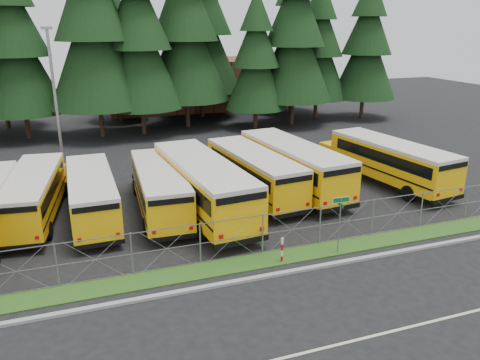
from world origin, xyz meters
name	(u,v)px	position (x,y,z in m)	size (l,w,h in m)	color
ground	(273,241)	(0.00, 0.00, 0.00)	(120.00, 120.00, 0.00)	black
curb	(301,270)	(0.00, -3.10, 0.06)	(50.00, 0.25, 0.12)	gray
grass_verge	(288,256)	(0.00, -1.70, 0.03)	(50.00, 1.40, 0.06)	#1C4614
road_lane_line	(365,338)	(0.00, -8.00, 0.01)	(50.00, 0.12, 0.01)	beige
chainlink_fence	(282,231)	(0.00, -1.00, 1.00)	(44.00, 0.10, 2.00)	gray
brick_building	(194,84)	(6.00, 40.00, 3.00)	(22.00, 10.00, 6.00)	brown
bus_1	(34,196)	(-11.27, 7.05, 1.34)	(2.42, 10.24, 2.69)	#FFAF08
bus_2	(92,196)	(-8.29, 6.09, 1.33)	(2.39, 10.11, 2.65)	#FFAF08
bus_3	(159,189)	(-4.63, 5.77, 1.36)	(2.46, 10.41, 2.73)	#FFAF08
bus_4	(201,186)	(-2.42, 4.86, 1.59)	(2.87, 12.14, 3.18)	#FFAF08
bus_5	(251,173)	(1.33, 6.69, 1.43)	(2.57, 10.87, 2.85)	#FFAF08
bus_6	(290,166)	(4.08, 6.91, 1.54)	(2.78, 11.78, 3.09)	#FFAF08
bus_east	(386,162)	(10.68, 5.80, 1.47)	(2.65, 11.22, 2.94)	#FFAF08
street_sign	(340,213)	(2.39, -2.11, 2.03)	(0.84, 0.55, 2.81)	gray
striped_bollard	(282,250)	(-0.48, -2.07, 0.60)	(0.11, 0.11, 1.20)	#B20C0C
light_standard	(55,99)	(-9.86, 14.63, 5.50)	(0.70, 0.35, 10.14)	gray
conifer_2	(16,47)	(-13.09, 28.01, 8.34)	(7.54, 7.54, 16.67)	black
conifer_3	(93,30)	(-6.46, 26.48, 9.79)	(8.86, 8.86, 19.59)	black
conifer_4	(138,40)	(-2.52, 26.45, 8.87)	(8.02, 8.02, 17.74)	black
conifer_5	(185,31)	(2.37, 28.41, 9.61)	(8.69, 8.69, 19.22)	black
conifer_6	(256,60)	(8.83, 25.36, 6.85)	(6.19, 6.19, 13.69)	black
conifer_7	(294,37)	(13.15, 25.74, 8.98)	(8.12, 8.12, 17.97)	black
conifer_8	(319,49)	(17.31, 28.19, 7.63)	(6.90, 6.90, 15.26)	black
conifer_9	(367,47)	(22.38, 26.55, 7.85)	(7.10, 7.10, 15.70)	black
conifer_11	(116,52)	(-3.96, 34.04, 7.38)	(6.68, 6.68, 14.76)	black
conifer_12	(200,26)	(5.23, 33.26, 10.11)	(9.15, 9.15, 20.22)	black
conifer_13	(292,38)	(16.10, 32.40, 8.72)	(7.88, 7.88, 17.43)	black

